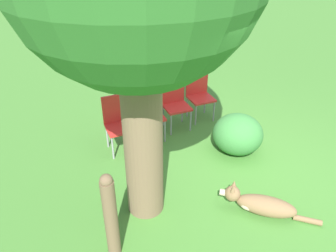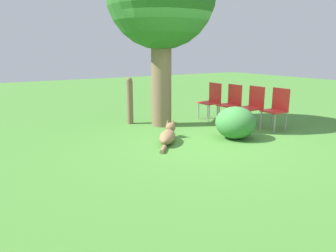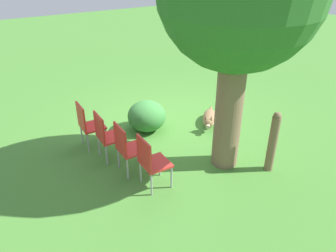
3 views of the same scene
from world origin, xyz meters
TOP-DOWN VIEW (x-y plane):
  - ground_plane at (0.00, 0.00)m, footprint 30.00×30.00m
  - dog at (-0.66, 0.27)m, footprint 0.90×1.02m
  - fence_post at (-0.53, 2.14)m, footprint 0.15×0.15m
  - red_chair_0 at (1.90, -0.16)m, footprint 0.42×0.44m
  - red_chair_1 at (1.75, 0.40)m, footprint 0.42×0.44m
  - red_chair_2 at (1.60, 0.95)m, footprint 0.42×0.44m
  - red_chair_3 at (1.45, 1.51)m, footprint 0.42×0.44m
  - low_shrub at (0.63, -0.21)m, footprint 0.80×0.80m

SIDE VIEW (x-z plane):
  - ground_plane at x=0.00m, z-range 0.00..0.00m
  - dog at x=-0.66m, z-range -0.06..0.32m
  - low_shrub at x=0.63m, z-range 0.00..0.64m
  - red_chair_0 at x=1.90m, z-range 0.06..0.98m
  - red_chair_1 at x=1.75m, z-range 0.06..0.98m
  - red_chair_2 at x=1.60m, z-range 0.06..0.98m
  - red_chair_3 at x=1.45m, z-range 0.06..0.98m
  - fence_post at x=-0.53m, z-range 0.01..1.11m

